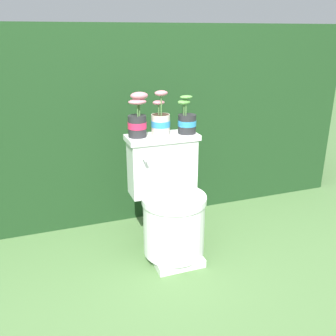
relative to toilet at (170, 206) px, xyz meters
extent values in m
plane|color=#4C703D|center=(-0.07, -0.05, -0.30)|extent=(12.00, 12.00, 0.00)
cube|color=#193819|center=(-0.07, 0.87, 0.34)|extent=(3.19, 0.76, 1.28)
cube|color=silver|center=(0.00, -0.06, -0.28)|extent=(0.27, 0.31, 0.05)
cylinder|color=silver|center=(0.00, -0.06, -0.10)|extent=(0.34, 0.34, 0.31)
cylinder|color=silver|center=(0.00, -0.06, 0.07)|extent=(0.36, 0.36, 0.04)
cube|color=silver|center=(0.00, 0.13, 0.19)|extent=(0.38, 0.15, 0.32)
cube|color=silver|center=(0.00, 0.13, 0.37)|extent=(0.41, 0.18, 0.03)
cylinder|color=silver|center=(-0.13, 0.03, 0.29)|extent=(0.02, 0.05, 0.02)
cylinder|color=#262628|center=(-0.14, 0.14, 0.44)|extent=(0.10, 0.10, 0.12)
cylinder|color=#D1234C|center=(-0.14, 0.14, 0.45)|extent=(0.10, 0.10, 0.04)
cylinder|color=#332319|center=(-0.14, 0.14, 0.50)|extent=(0.09, 0.09, 0.01)
cylinder|color=#4C753D|center=(-0.13, 0.12, 0.55)|extent=(0.01, 0.01, 0.10)
ellipsoid|color=#B26B75|center=(-0.13, 0.12, 0.61)|extent=(0.10, 0.07, 0.04)
cylinder|color=#4C753D|center=(-0.13, 0.14, 0.54)|extent=(0.01, 0.01, 0.08)
ellipsoid|color=#B26B75|center=(-0.13, 0.14, 0.59)|extent=(0.07, 0.05, 0.03)
cylinder|color=#4C753D|center=(-0.14, 0.12, 0.54)|extent=(0.01, 0.01, 0.07)
ellipsoid|color=#B26B75|center=(-0.14, 0.12, 0.58)|extent=(0.10, 0.07, 0.03)
cylinder|color=beige|center=(0.00, 0.14, 0.44)|extent=(0.10, 0.10, 0.11)
cylinder|color=#2D84BC|center=(0.00, 0.14, 0.45)|extent=(0.11, 0.11, 0.03)
cylinder|color=#332319|center=(0.00, 0.14, 0.49)|extent=(0.10, 0.10, 0.01)
cylinder|color=#4C753D|center=(-0.01, 0.11, 0.55)|extent=(0.01, 0.01, 0.11)
ellipsoid|color=#B26B75|center=(-0.01, 0.11, 0.62)|extent=(0.07, 0.05, 0.03)
cylinder|color=#4C753D|center=(-0.02, 0.14, 0.53)|extent=(0.01, 0.01, 0.06)
ellipsoid|color=#B26B75|center=(-0.02, 0.14, 0.57)|extent=(0.07, 0.05, 0.03)
cylinder|color=#262628|center=(0.15, 0.12, 0.44)|extent=(0.10, 0.10, 0.11)
cylinder|color=#2D84BC|center=(0.15, 0.12, 0.44)|extent=(0.11, 0.11, 0.03)
cylinder|color=#332319|center=(0.15, 0.12, 0.48)|extent=(0.09, 0.09, 0.01)
cylinder|color=#4C753D|center=(0.12, 0.11, 0.52)|extent=(0.01, 0.01, 0.07)
ellipsoid|color=#569342|center=(0.12, 0.11, 0.56)|extent=(0.07, 0.05, 0.03)
cylinder|color=#4C753D|center=(0.13, 0.15, 0.52)|extent=(0.01, 0.01, 0.06)
ellipsoid|color=#569342|center=(0.13, 0.15, 0.56)|extent=(0.05, 0.04, 0.01)
cylinder|color=#4C753D|center=(0.13, 0.10, 0.54)|extent=(0.01, 0.01, 0.10)
ellipsoid|color=#569342|center=(0.13, 0.10, 0.59)|extent=(0.07, 0.05, 0.02)
camera|label=1|loc=(-0.66, -1.80, 0.93)|focal=40.00mm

